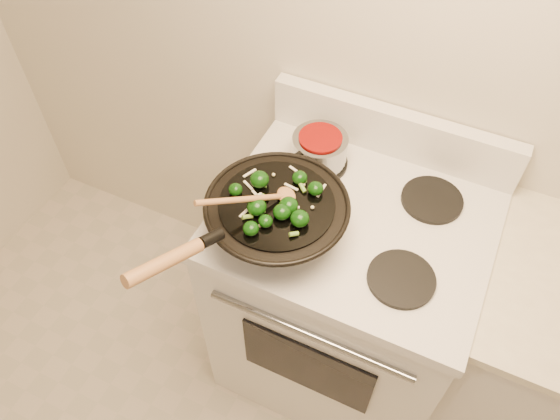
% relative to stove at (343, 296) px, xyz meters
% --- Properties ---
extents(stove, '(0.78, 0.67, 1.08)m').
position_rel_stove_xyz_m(stove, '(0.00, 0.00, 0.00)').
color(stove, white).
rests_on(stove, ground).
extents(wok, '(0.39, 0.62, 0.25)m').
position_rel_stove_xyz_m(wok, '(-0.18, -0.16, 0.53)').
color(wok, black).
rests_on(wok, stove).
extents(stirfry, '(0.24, 0.27, 0.05)m').
position_rel_stove_xyz_m(stirfry, '(-0.18, -0.16, 0.60)').
color(stirfry, black).
rests_on(stirfry, wok).
extents(wooden_spoon, '(0.20, 0.23, 0.11)m').
position_rel_stove_xyz_m(wooden_spoon, '(-0.21, -0.18, 0.62)').
color(wooden_spoon, '#A26D3F').
rests_on(wooden_spoon, wok).
extents(saucepan, '(0.17, 0.26, 0.10)m').
position_rel_stove_xyz_m(saucepan, '(-0.18, 0.15, 0.51)').
color(saucepan, gray).
rests_on(saucepan, stove).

